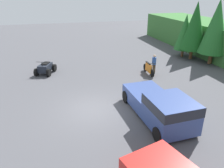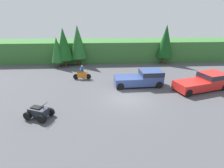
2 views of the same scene
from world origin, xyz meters
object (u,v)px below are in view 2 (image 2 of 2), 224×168
object	(u,v)px
pickup_truck_second	(143,78)
quad_atv	(39,112)
dirt_bike	(82,75)
rider_person	(82,71)
pickup_truck_red	(205,81)

from	to	relation	value
pickup_truck_second	quad_atv	size ratio (longest dim) A/B	2.34
dirt_bike	quad_atv	world-z (taller)	quad_atv
dirt_bike	rider_person	distance (m)	0.62
pickup_truck_red	pickup_truck_second	bearing A→B (deg)	151.41
pickup_truck_red	dirt_bike	size ratio (longest dim) A/B	2.74
pickup_truck_red	quad_atv	xyz separation A→B (m)	(-15.90, -4.72, -0.45)
pickup_truck_red	quad_atv	size ratio (longest dim) A/B	2.65
pickup_truck_red	quad_atv	bearing A→B (deg)	-179.25
rider_person	dirt_bike	bearing A→B (deg)	-103.69
rider_person	pickup_truck_red	bearing A→B (deg)	-30.48
dirt_bike	rider_person	size ratio (longest dim) A/B	1.31
dirt_bike	rider_person	bearing A→B (deg)	90.35
pickup_truck_red	pickup_truck_second	distance (m)	6.57
dirt_bike	quad_atv	xyz separation A→B (m)	(-2.46, -8.60, -0.01)
quad_atv	rider_person	xyz separation A→B (m)	(2.47, 9.05, 0.44)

